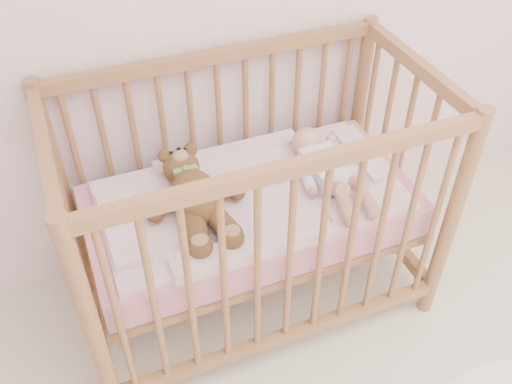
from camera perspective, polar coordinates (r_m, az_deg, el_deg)
name	(u,v)px	position (r m, az deg, el deg)	size (l,w,h in m)	color
crib	(251,208)	(2.16, -0.49, -1.56)	(1.36, 0.76, 1.00)	#A47545
mattress	(251,210)	(2.17, -0.49, -1.85)	(1.22, 0.62, 0.13)	pink
blanket	(251,196)	(2.12, -0.50, -0.38)	(1.10, 0.58, 0.06)	#EBA2AF
baby	(327,165)	(2.15, 7.07, 2.73)	(0.26, 0.54, 0.13)	white
teddy_bear	(196,196)	(2.00, -6.01, -0.43)	(0.38, 0.54, 0.15)	brown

